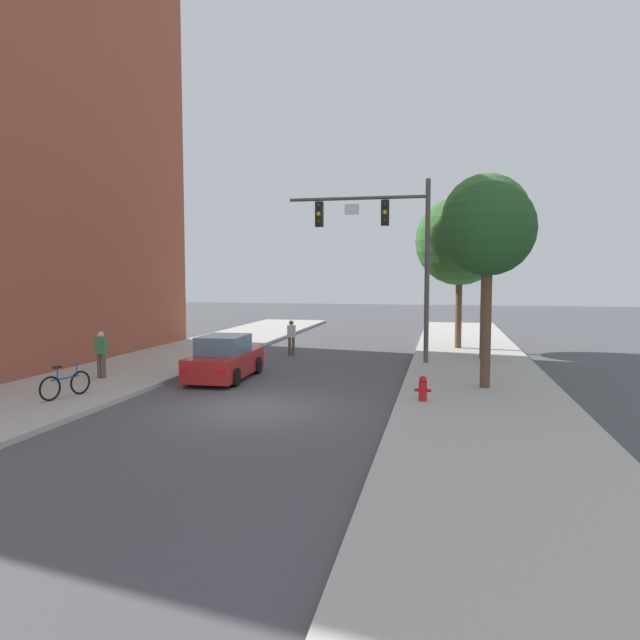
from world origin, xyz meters
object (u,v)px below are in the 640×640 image
(bicycle_leaning, at_px, (65,384))
(street_tree_third, at_px, (460,241))
(fire_hydrant, at_px, (423,388))
(street_tree_second, at_px, (486,219))
(car_lead_red, at_px, (225,359))
(pedestrian_sidewalk_left_walker, at_px, (101,352))
(traffic_signal_mast, at_px, (387,238))
(street_tree_nearest, at_px, (488,230))
(pedestrian_crossing_road, at_px, (291,336))

(bicycle_leaning, bearing_deg, street_tree_third, 51.34)
(fire_hydrant, height_order, street_tree_second, street_tree_second)
(street_tree_second, bearing_deg, car_lead_red, -145.99)
(pedestrian_sidewalk_left_walker, height_order, bicycle_leaning, pedestrian_sidewalk_left_walker)
(traffic_signal_mast, relative_size, street_tree_nearest, 1.14)
(street_tree_third, bearing_deg, bicycle_leaning, -128.66)
(bicycle_leaning, bearing_deg, pedestrian_crossing_road, 70.96)
(bicycle_leaning, distance_m, fire_hydrant, 10.46)
(pedestrian_sidewalk_left_walker, xyz_separation_m, fire_hydrant, (11.17, -1.34, -0.56))
(street_tree_nearest, bearing_deg, street_tree_second, 86.77)
(traffic_signal_mast, relative_size, pedestrian_sidewalk_left_walker, 4.57)
(fire_hydrant, relative_size, street_tree_third, 0.10)
(traffic_signal_mast, bearing_deg, fire_hydrant, -76.55)
(car_lead_red, height_order, street_tree_third, street_tree_third)
(pedestrian_sidewalk_left_walker, bearing_deg, traffic_signal_mast, 32.80)
(car_lead_red, relative_size, street_tree_third, 0.57)
(traffic_signal_mast, distance_m, street_tree_third, 6.09)
(street_tree_nearest, height_order, street_tree_second, street_tree_second)
(traffic_signal_mast, xyz_separation_m, street_tree_second, (4.03, 1.76, 0.86))
(fire_hydrant, height_order, street_tree_nearest, street_tree_nearest)
(bicycle_leaning, height_order, fire_hydrant, bicycle_leaning)
(fire_hydrant, bearing_deg, street_tree_nearest, 52.26)
(pedestrian_sidewalk_left_walker, xyz_separation_m, bicycle_leaning, (0.86, -3.15, -0.52))
(bicycle_leaning, height_order, street_tree_second, street_tree_second)
(street_tree_second, distance_m, street_tree_third, 3.72)
(pedestrian_sidewalk_left_walker, height_order, street_tree_second, street_tree_second)
(car_lead_red, relative_size, pedestrian_crossing_road, 2.61)
(pedestrian_sidewalk_left_walker, xyz_separation_m, pedestrian_crossing_road, (4.73, 8.06, -0.15))
(pedestrian_sidewalk_left_walker, xyz_separation_m, street_tree_nearest, (13.05, 1.09, 4.11))
(car_lead_red, xyz_separation_m, fire_hydrant, (7.15, -2.81, -0.22))
(traffic_signal_mast, distance_m, fire_hydrant, 9.00)
(car_lead_red, bearing_deg, bicycle_leaning, -124.36)
(pedestrian_crossing_road, bearing_deg, pedestrian_sidewalk_left_walker, -120.41)
(pedestrian_sidewalk_left_walker, distance_m, street_tree_nearest, 13.73)
(street_tree_nearest, bearing_deg, street_tree_third, 93.38)
(pedestrian_sidewalk_left_walker, relative_size, fire_hydrant, 2.28)
(pedestrian_crossing_road, bearing_deg, fire_hydrant, -55.62)
(traffic_signal_mast, relative_size, street_tree_third, 1.00)
(bicycle_leaning, relative_size, street_tree_second, 0.22)
(street_tree_second, bearing_deg, traffic_signal_mast, -156.41)
(car_lead_red, relative_size, street_tree_nearest, 0.65)
(bicycle_leaning, bearing_deg, street_tree_second, 41.10)
(car_lead_red, distance_m, street_tree_nearest, 10.08)
(car_lead_red, height_order, street_tree_nearest, street_tree_nearest)
(traffic_signal_mast, xyz_separation_m, street_tree_nearest, (3.65, -4.97, -0.14))
(car_lead_red, bearing_deg, street_tree_third, 49.49)
(pedestrian_crossing_road, height_order, bicycle_leaning, pedestrian_crossing_road)
(car_lead_red, height_order, street_tree_second, street_tree_second)
(fire_hydrant, bearing_deg, street_tree_second, 76.13)
(car_lead_red, bearing_deg, traffic_signal_mast, 40.46)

